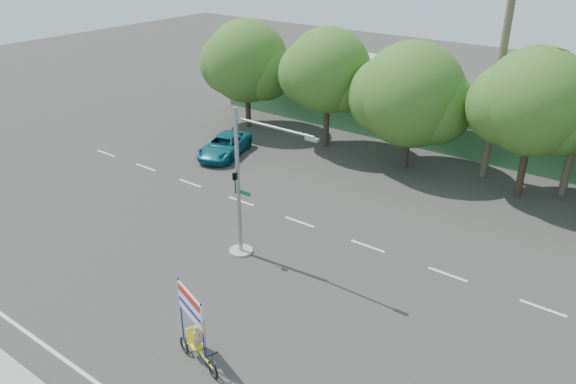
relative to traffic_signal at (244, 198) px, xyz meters
The scene contains 11 objects.
ground 5.40m from the traffic_signal, 61.13° to the right, with size 120.00×120.00×0.00m, color #33302D.
fence 17.76m from the traffic_signal, 82.85° to the left, with size 38.00×0.08×2.00m, color #336B3D.
building_left 23.38m from the traffic_signal, 109.52° to the left, with size 12.00×8.00×4.00m, color #B6A691.
tree_far_left 18.45m from the traffic_signal, 130.22° to the left, with size 7.14×6.00×7.96m.
tree_left 14.99m from the traffic_signal, 109.08° to the left, with size 6.66×5.60×8.07m.
tree_center 14.15m from the traffic_signal, 85.33° to the left, with size 7.62×6.40×7.85m.
tree_right 16.38m from the traffic_signal, 59.83° to the left, with size 6.90×5.80×8.36m.
palm_short 17.56m from the traffic_signal, 69.84° to the left, with size 3.73×3.79×14.45m.
traffic_signal is the anchor object (origin of this frame).
trike_billboard 7.19m from the traffic_signal, 63.42° to the right, with size 2.63×1.16×2.71m.
pickup_truck 12.76m from the traffic_signal, 137.17° to the left, with size 2.26×4.89×1.36m, color #106372.
Camera 1 is at (12.78, -12.68, 13.84)m, focal length 35.00 mm.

